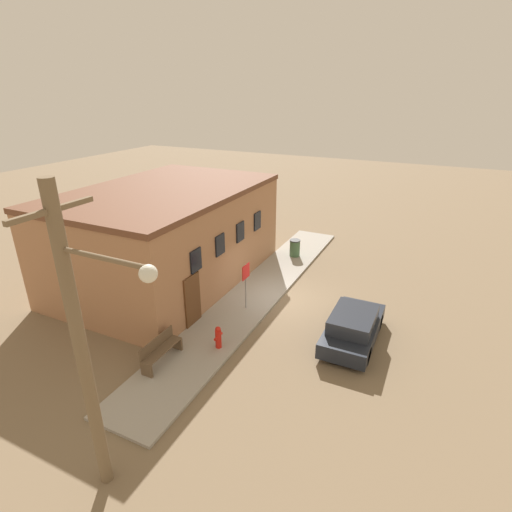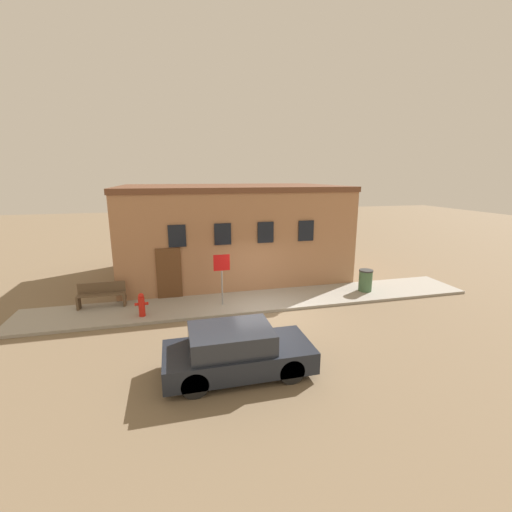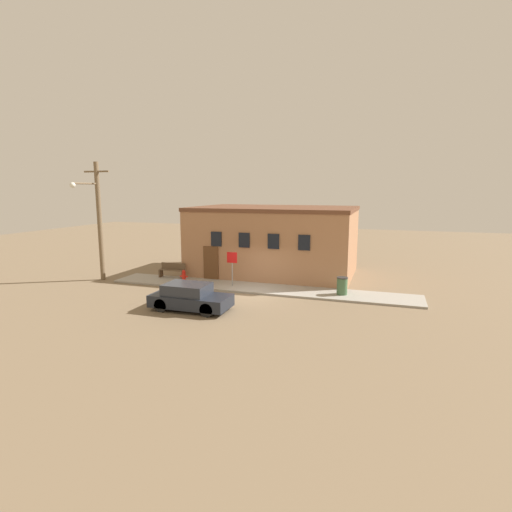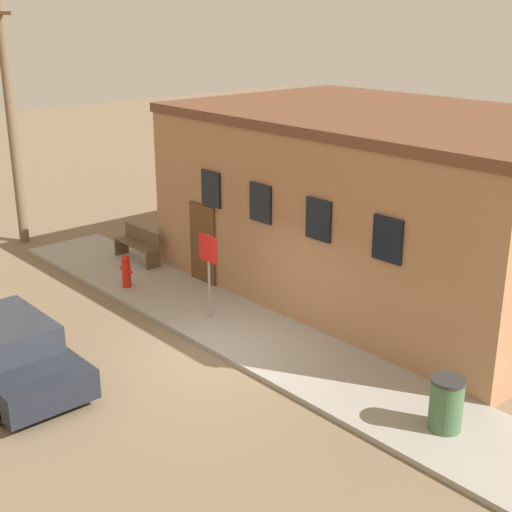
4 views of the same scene
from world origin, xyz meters
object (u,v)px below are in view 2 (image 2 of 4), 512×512
Objects in this scene: fire_hydrant at (142,305)px; trash_bin at (365,280)px; stop_sign at (222,270)px; parked_car at (236,352)px; bench at (102,295)px.

fire_hydrant is 9.33m from trash_bin.
parked_car is at bearing -94.07° from stop_sign.
stop_sign reaches higher than fire_hydrant.
trash_bin reaches higher than fire_hydrant.
parked_car reaches higher than fire_hydrant.
trash_bin is (6.33, 0.15, -0.93)m from stop_sign.
bench is at bearing 138.89° from fire_hydrant.
trash_bin is (9.31, 0.54, 0.05)m from fire_hydrant.
fire_hydrant is at bearing 121.85° from parked_car.
fire_hydrant is at bearing -41.11° from bench.
fire_hydrant is at bearing -176.70° from trash_bin.
fire_hydrant is 2.08m from bench.
parked_car is (4.21, -5.63, 0.03)m from bench.
fire_hydrant is 0.91× the size of trash_bin.
parked_car is at bearing -144.24° from trash_bin.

